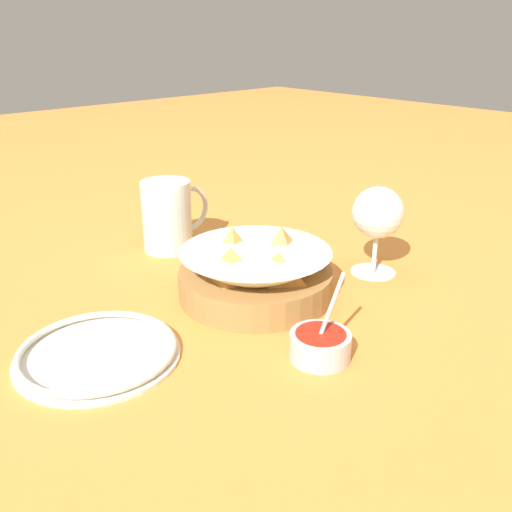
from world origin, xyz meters
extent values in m
plane|color=orange|center=(0.00, 0.00, 0.00)|extent=(4.00, 4.00, 0.00)
cylinder|color=olive|center=(0.00, 0.03, 0.02)|extent=(0.22, 0.22, 0.04)
cone|color=#EDE5C6|center=(0.00, 0.03, 0.04)|extent=(0.21, 0.21, 0.07)
cylinder|color=#3D842D|center=(0.00, 0.03, 0.02)|extent=(0.16, 0.16, 0.01)
pyramid|color=#CC8E42|center=(0.05, 0.03, 0.06)|extent=(0.09, 0.07, 0.07)
pyramid|color=#CC8E42|center=(0.00, 0.08, 0.06)|extent=(0.08, 0.07, 0.06)
pyramid|color=#CC8E42|center=(-0.05, 0.03, 0.06)|extent=(0.09, 0.09, 0.06)
pyramid|color=#CC8E42|center=(0.00, -0.01, 0.05)|extent=(0.08, 0.09, 0.05)
cylinder|color=#B7B7BC|center=(-0.05, -0.14, 0.02)|extent=(0.07, 0.07, 0.03)
cylinder|color=red|center=(-0.05, -0.14, 0.02)|extent=(0.06, 0.06, 0.02)
cylinder|color=#B7B7BC|center=(-0.04, -0.14, 0.05)|extent=(0.05, 0.01, 0.09)
cylinder|color=silver|center=(0.19, -0.03, 0.00)|extent=(0.07, 0.07, 0.00)
cylinder|color=silver|center=(0.19, -0.03, 0.03)|extent=(0.01, 0.01, 0.06)
sphere|color=silver|center=(0.19, -0.03, 0.10)|extent=(0.08, 0.08, 0.08)
sphere|color=#E5B77F|center=(0.19, -0.03, 0.09)|extent=(0.05, 0.05, 0.05)
cylinder|color=silver|center=(0.01, 0.27, 0.06)|extent=(0.08, 0.08, 0.12)
cylinder|color=gold|center=(0.01, 0.27, 0.04)|extent=(0.07, 0.07, 0.09)
torus|color=silver|center=(0.06, 0.27, 0.06)|extent=(0.08, 0.01, 0.08)
cylinder|color=silver|center=(-0.24, 0.04, 0.00)|extent=(0.19, 0.19, 0.01)
torus|color=silver|center=(-0.24, 0.04, 0.01)|extent=(0.18, 0.18, 0.01)
camera|label=1|loc=(-0.49, -0.50, 0.36)|focal=40.00mm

